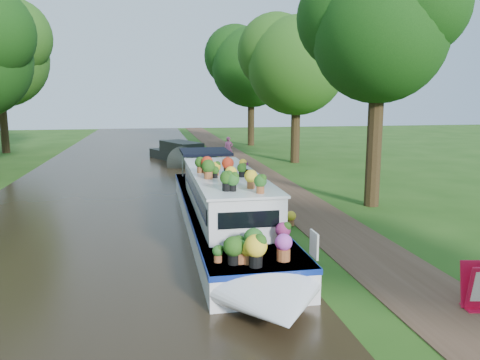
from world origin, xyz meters
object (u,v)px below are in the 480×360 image
(sandwich_board, at_px, (479,289))
(pedestrian_pink, at_px, (229,149))
(plant_boat, at_px, (225,207))
(second_boat, at_px, (181,154))

(sandwich_board, bearing_deg, pedestrian_pink, 103.44)
(plant_boat, distance_m, second_boat, 16.41)
(second_boat, bearing_deg, pedestrian_pink, -26.73)
(plant_boat, bearing_deg, second_boat, 90.97)
(pedestrian_pink, bearing_deg, sandwich_board, -77.41)
(plant_boat, height_order, sandwich_board, plant_boat)
(plant_boat, height_order, second_boat, plant_boat)
(sandwich_board, height_order, pedestrian_pink, pedestrian_pink)
(sandwich_board, bearing_deg, plant_boat, 134.41)
(second_boat, relative_size, sandwich_board, 7.69)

